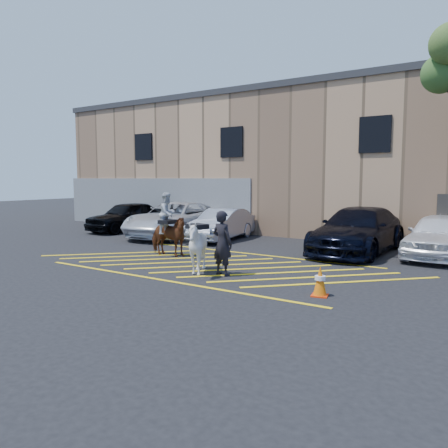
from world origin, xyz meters
The scene contains 12 objects.
ground centered at (0.00, 0.00, 0.00)m, with size 90.00×90.00×0.00m, color black.
car_black_suv centered at (-9.22, 4.79, 0.78)m, with size 1.85×4.61×1.57m, color black.
car_white_pickup centered at (-5.63, 4.50, 0.83)m, with size 2.76×5.99×1.66m, color silver.
car_silver_sedan centered at (-3.13, 4.74, 0.71)m, with size 1.50×4.30×1.42m, color #969AA4.
car_blue_suv centered at (3.09, 4.72, 0.85)m, with size 2.37×5.84×1.69m, color black.
car_white_suv centered at (5.82, 5.19, 0.79)m, with size 1.86×4.63×1.58m, color white.
handler centered at (0.96, -1.37, 0.94)m, with size 0.69×0.45×1.88m, color black.
warehouse centered at (-0.01, 11.99, 3.65)m, with size 32.42×10.20×7.30m.
hatching_zone centered at (0.00, -0.30, 0.01)m, with size 12.60×5.12×0.01m.
mounted_bay centered at (-2.43, 0.19, 0.93)m, with size 1.76×0.84×2.29m.
saddled_white centered at (0.25, -1.62, 0.80)m, with size 1.59×1.71×1.58m.
traffic_cone centered at (4.15, -1.97, 0.37)m, with size 0.45×0.45×0.73m.
Camera 1 is at (7.82, -11.72, 2.79)m, focal length 35.00 mm.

